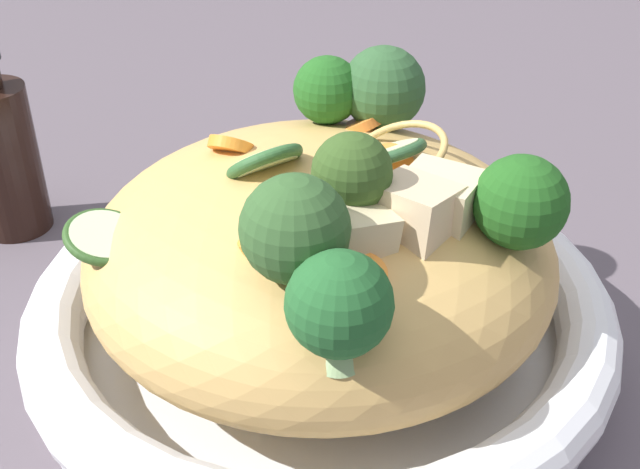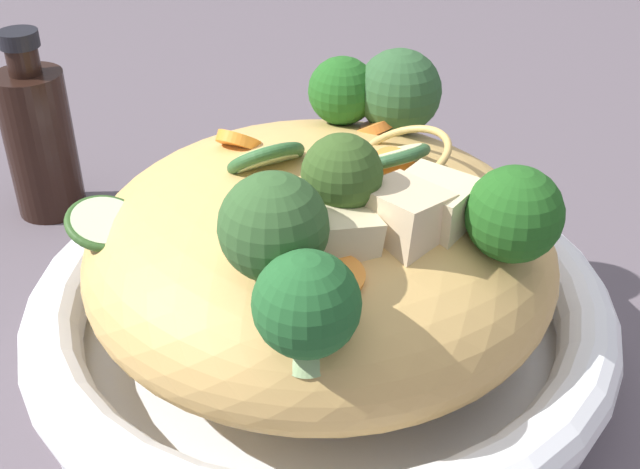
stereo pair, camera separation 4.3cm
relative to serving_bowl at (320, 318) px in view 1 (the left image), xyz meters
The scene contains 8 objects.
ground_plane 0.03m from the serving_bowl, ahead, with size 3.00×3.00×0.00m, color #554B52.
serving_bowl is the anchor object (origin of this frame).
noodle_heap 0.05m from the serving_bowl, 77.43° to the left, with size 0.25×0.25×0.12m.
broccoli_florets 0.11m from the serving_bowl, 57.96° to the left, with size 0.24×0.16×0.07m.
carrot_coins 0.09m from the serving_bowl, 24.66° to the right, with size 0.18×0.12×0.02m.
zucchini_slices 0.10m from the serving_bowl, 83.35° to the right, with size 0.11×0.20×0.05m.
chicken_chunks 0.11m from the serving_bowl, 47.91° to the left, with size 0.08×0.09×0.03m.
soy_sauce_bottle 0.27m from the serving_bowl, 119.77° to the right, with size 0.05×0.05×0.14m.
Camera 1 is at (0.36, 0.02, 0.32)m, focal length 45.03 mm.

